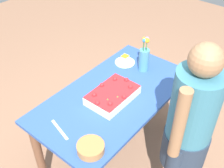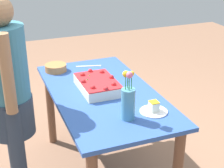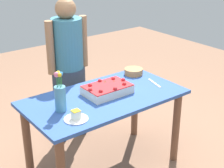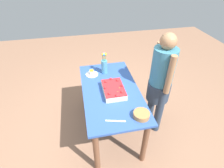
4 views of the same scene
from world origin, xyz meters
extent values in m
cube|color=#3055A2|center=(0.00, 0.00, 0.73)|extent=(1.38, 0.74, 0.03)
cylinder|color=brown|center=(-0.62, -0.30, 0.36)|extent=(0.07, 0.07, 0.72)
cylinder|color=brown|center=(-0.62, 0.30, 0.36)|extent=(0.07, 0.07, 0.72)
cube|color=silver|center=(-0.05, -0.03, 0.78)|extent=(0.40, 0.27, 0.07)
cube|color=red|center=(-0.05, -0.03, 0.82)|extent=(0.39, 0.26, 0.01)
sphere|color=red|center=(0.13, -0.03, 0.83)|extent=(0.04, 0.04, 0.04)
sphere|color=red|center=(0.08, 0.05, 0.83)|extent=(0.04, 0.04, 0.04)
sphere|color=red|center=(-0.05, 0.08, 0.83)|extent=(0.04, 0.04, 0.04)
sphere|color=red|center=(-0.18, 0.05, 0.83)|extent=(0.04, 0.04, 0.04)
sphere|color=red|center=(-0.23, -0.03, 0.83)|extent=(0.04, 0.04, 0.04)
sphere|color=red|center=(-0.18, -0.11, 0.83)|extent=(0.04, 0.04, 0.04)
sphere|color=red|center=(-0.05, -0.14, 0.83)|extent=(0.04, 0.04, 0.04)
sphere|color=red|center=(0.08, -0.11, 0.83)|extent=(0.04, 0.04, 0.04)
cone|color=#2D8438|center=(-0.15, -0.06, 0.83)|extent=(0.02, 0.02, 0.02)
cone|color=#2D8438|center=(-0.08, -0.10, 0.83)|extent=(0.02, 0.02, 0.02)
cone|color=#2D8438|center=(-0.08, -0.10, 0.83)|extent=(0.02, 0.02, 0.02)
cylinder|color=white|center=(0.41, 0.20, 0.75)|extent=(0.18, 0.18, 0.01)
cube|color=white|center=(0.41, 0.20, 0.79)|extent=(0.06, 0.06, 0.06)
cube|color=gold|center=(0.41, 0.20, 0.82)|extent=(0.06, 0.06, 0.01)
cube|color=silver|center=(-0.54, 0.06, 0.75)|extent=(0.07, 0.22, 0.00)
cylinder|color=teal|center=(0.43, 0.01, 0.85)|extent=(0.09, 0.09, 0.21)
cylinder|color=#2D8438|center=(0.45, 0.01, 1.00)|extent=(0.01, 0.01, 0.10)
sphere|color=#DC6A90|center=(0.45, 0.01, 1.06)|extent=(0.04, 0.04, 0.04)
cylinder|color=#2D8438|center=(0.43, 0.03, 1.00)|extent=(0.01, 0.01, 0.10)
sphere|color=yellow|center=(0.43, 0.03, 1.06)|extent=(0.03, 0.03, 0.03)
cylinder|color=#2D8438|center=(0.41, 0.01, 1.00)|extent=(0.01, 0.01, 0.10)
sphere|color=#2D7FCA|center=(0.41, 0.01, 1.06)|extent=(0.03, 0.03, 0.03)
cylinder|color=#2D8438|center=(0.43, -0.01, 1.00)|extent=(0.01, 0.01, 0.10)
sphere|color=gold|center=(0.43, -0.01, 1.06)|extent=(0.04, 0.04, 0.04)
cylinder|color=#B97A42|center=(-0.53, -0.24, 0.78)|extent=(0.18, 0.18, 0.06)
cylinder|color=#2B384C|center=(0.08, -0.67, 0.39)|extent=(0.11, 0.11, 0.78)
cylinder|color=#2B384C|center=(-0.18, -0.67, 0.39)|extent=(0.11, 0.11, 0.78)
cylinder|color=#2B384C|center=(-0.05, -0.67, 0.66)|extent=(0.32, 0.31, 0.28)
cylinder|color=teal|center=(-0.05, -0.67, 1.04)|extent=(0.30, 0.30, 0.52)
cylinder|color=#9C704D|center=(0.14, -0.67, 1.04)|extent=(0.08, 0.08, 0.52)
cylinder|color=#9C704D|center=(-0.23, -0.67, 1.04)|extent=(0.08, 0.08, 0.52)
camera|label=1|loc=(-1.34, -1.07, 2.24)|focal=45.00mm
camera|label=2|loc=(2.17, -0.77, 1.84)|focal=55.00mm
camera|label=3|loc=(1.57, 2.16, 2.00)|focal=55.00mm
camera|label=4|loc=(-1.77, 0.35, 2.20)|focal=28.00mm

